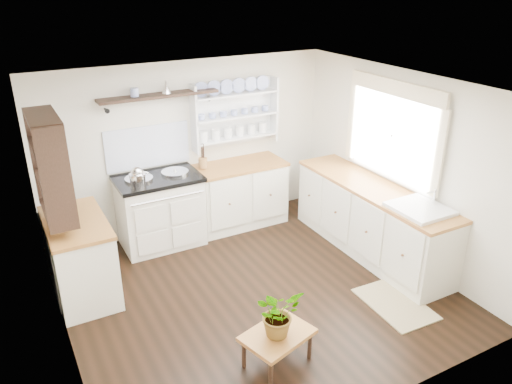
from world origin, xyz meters
TOP-DOWN VIEW (x-y plane):
  - floor at (0.00, 0.00)m, footprint 4.00×3.80m
  - wall_back at (0.00, 1.90)m, footprint 4.00×0.02m
  - wall_right at (2.00, 0.00)m, footprint 0.02×3.80m
  - wall_left at (-2.00, 0.00)m, footprint 0.02×3.80m
  - ceiling at (0.00, 0.00)m, footprint 4.00×3.80m
  - window at (1.95, 0.15)m, footprint 0.08×1.55m
  - aga_cooker at (-0.57, 1.57)m, footprint 1.06×0.74m
  - back_cabinets at (0.60, 1.60)m, footprint 1.27×0.63m
  - right_cabinets at (1.70, 0.10)m, footprint 0.62×2.43m
  - belfast_sink at (1.70, -0.65)m, footprint 0.55×0.60m
  - left_cabinets at (-1.70, 0.90)m, footprint 0.62×1.13m
  - plate_rack at (0.65, 1.86)m, footprint 1.20×0.22m
  - high_shelf at (-0.40, 1.78)m, footprint 1.50×0.29m
  - left_shelving at (-1.84, 0.90)m, footprint 0.28×0.80m
  - kettle at (-0.85, 1.45)m, footprint 0.19×0.19m
  - utensil_crock at (0.10, 1.68)m, footprint 0.12×0.12m
  - center_table at (-0.37, -1.09)m, footprint 0.71×0.59m
  - potted_plant at (-0.37, -1.09)m, footprint 0.46×0.42m
  - floor_rug at (1.20, -0.94)m, footprint 0.58×0.87m

SIDE VIEW (x-z plane):
  - floor at x=0.00m, z-range -0.01..0.01m
  - floor_rug at x=1.20m, z-range 0.00..0.02m
  - center_table at x=-0.37m, z-range 0.12..0.46m
  - right_cabinets at x=1.70m, z-range 0.01..0.91m
  - left_cabinets at x=-1.70m, z-range 0.01..0.91m
  - back_cabinets at x=0.60m, z-range 0.01..0.91m
  - aga_cooker at x=-0.57m, z-range -0.01..0.97m
  - potted_plant at x=-0.37m, z-range 0.33..0.78m
  - belfast_sink at x=1.70m, z-range 0.58..1.03m
  - utensil_crock at x=0.10m, z-range 0.91..1.05m
  - kettle at x=-0.85m, z-range 0.93..1.17m
  - wall_back at x=0.00m, z-range 0.00..2.30m
  - wall_right at x=2.00m, z-range 0.00..2.30m
  - wall_left at x=-2.00m, z-range 0.00..2.30m
  - left_shelving at x=-1.84m, z-range 1.02..2.08m
  - plate_rack at x=0.65m, z-range 1.11..2.01m
  - window at x=1.95m, z-range 0.95..2.17m
  - high_shelf at x=-0.40m, z-range 1.83..1.99m
  - ceiling at x=0.00m, z-range 2.29..2.30m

